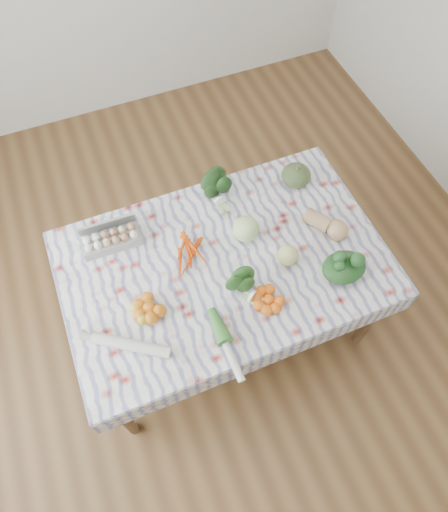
% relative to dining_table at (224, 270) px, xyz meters
% --- Properties ---
extents(ground, '(4.50, 4.50, 0.00)m').
position_rel_dining_table_xyz_m(ground, '(0.00, 0.00, -0.68)').
color(ground, brown).
rests_on(ground, ground).
extents(dining_table, '(1.60, 1.00, 0.75)m').
position_rel_dining_table_xyz_m(dining_table, '(0.00, 0.00, 0.00)').
color(dining_table, brown).
rests_on(dining_table, ground).
extents(tablecloth, '(1.66, 1.06, 0.01)m').
position_rel_dining_table_xyz_m(tablecloth, '(0.00, 0.00, 0.08)').
color(tablecloth, silver).
rests_on(tablecloth, dining_table).
extents(egg_carton, '(0.31, 0.13, 0.08)m').
position_rel_dining_table_xyz_m(egg_carton, '(-0.50, 0.32, 0.12)').
color(egg_carton, gray).
rests_on(egg_carton, tablecloth).
extents(carrot_bunch, '(0.26, 0.25, 0.04)m').
position_rel_dining_table_xyz_m(carrot_bunch, '(-0.16, 0.10, 0.10)').
color(carrot_bunch, '#CC3B04').
rests_on(carrot_bunch, tablecloth).
extents(kale_bunch, '(0.18, 0.16, 0.15)m').
position_rel_dining_table_xyz_m(kale_bunch, '(0.11, 0.40, 0.16)').
color(kale_bunch, '#193814').
rests_on(kale_bunch, tablecloth).
extents(kabocha_squash, '(0.20, 0.20, 0.11)m').
position_rel_dining_table_xyz_m(kabocha_squash, '(0.58, 0.34, 0.14)').
color(kabocha_squash, '#3F522A').
rests_on(kabocha_squash, tablecloth).
extents(cabbage, '(0.16, 0.16, 0.14)m').
position_rel_dining_table_xyz_m(cabbage, '(0.16, 0.10, 0.15)').
color(cabbage, '#B9DC88').
rests_on(cabbage, tablecloth).
extents(butternut_squash, '(0.22, 0.26, 0.11)m').
position_rel_dining_table_xyz_m(butternut_squash, '(0.58, -0.02, 0.14)').
color(butternut_squash, tan).
rests_on(butternut_squash, tablecloth).
extents(orange_cluster, '(0.27, 0.27, 0.07)m').
position_rel_dining_table_xyz_m(orange_cluster, '(-0.43, -0.12, 0.12)').
color(orange_cluster, orange).
rests_on(orange_cluster, tablecloth).
extents(broccoli, '(0.22, 0.22, 0.12)m').
position_rel_dining_table_xyz_m(broccoli, '(0.01, -0.21, 0.14)').
color(broccoli, '#204B18').
rests_on(broccoli, tablecloth).
extents(mandarin_cluster, '(0.23, 0.23, 0.06)m').
position_rel_dining_table_xyz_m(mandarin_cluster, '(0.11, -0.29, 0.11)').
color(mandarin_cluster, orange).
rests_on(mandarin_cluster, tablecloth).
extents(grapefruit, '(0.13, 0.13, 0.11)m').
position_rel_dining_table_xyz_m(grapefruit, '(0.30, -0.12, 0.14)').
color(grapefruit, '#C8C66B').
rests_on(grapefruit, tablecloth).
extents(spinach_bag, '(0.25, 0.21, 0.10)m').
position_rel_dining_table_xyz_m(spinach_bag, '(0.53, -0.28, 0.13)').
color(spinach_bag, '#153614').
rests_on(spinach_bag, tablecloth).
extents(daikon, '(0.35, 0.26, 0.06)m').
position_rel_dining_table_xyz_m(daikon, '(-0.57, -0.26, 0.11)').
color(daikon, beige).
rests_on(daikon, tablecloth).
extents(leek, '(0.04, 0.35, 0.04)m').
position_rel_dining_table_xyz_m(leek, '(-0.16, -0.43, 0.10)').
color(leek, silver).
rests_on(leek, tablecloth).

